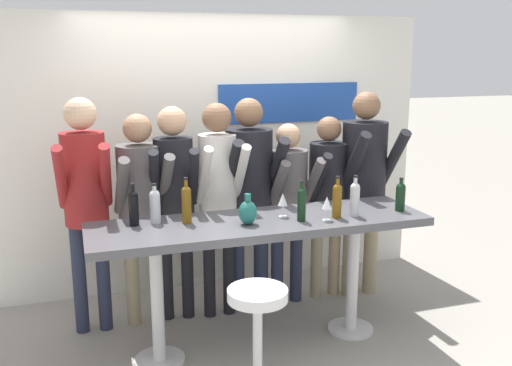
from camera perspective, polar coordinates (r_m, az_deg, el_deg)
The scene contains 22 objects.
ground_plane at distance 4.48m, azimuth 0.42°, elevation -15.85°, with size 40.00×40.00×0.00m, color gray.
back_wall at distance 5.30m, azimuth -4.12°, elevation 3.06°, with size 4.05×0.12×2.49m.
tasting_table at distance 4.14m, azimuth 0.44°, elevation -5.52°, with size 2.45×0.68×0.98m.
bar_stool at distance 3.63m, azimuth 0.15°, elevation -14.27°, with size 0.39×0.39×0.76m.
person_far_left at distance 4.46m, azimuth -16.71°, elevation -0.51°, with size 0.41×0.56×1.84m.
person_left at distance 4.54m, azimuth -11.45°, elevation -1.33°, with size 0.45×0.55×1.70m.
person_center_left at distance 4.55m, azimuth -8.18°, elevation -0.53°, with size 0.42×0.55×1.76m.
person_center at distance 4.56m, azimuth -3.81°, elevation -0.15°, with size 0.36×0.51×1.78m.
person_center_right at distance 4.72m, azimuth -0.68°, elevation 0.16°, with size 0.47×0.57×1.80m.
person_right at distance 4.83m, azimuth 3.23°, elevation -1.14°, with size 0.42×0.52×1.58m.
person_far_right at distance 5.01m, azimuth 7.20°, elevation -0.38°, with size 0.40×0.51×1.63m.
person_rightmost at distance 5.06m, azimuth 10.77°, elevation 1.07°, with size 0.47×0.58×1.83m.
wine_bottle_0 at distance 4.03m, azimuth -12.15°, elevation -2.29°, with size 0.07×0.07×0.30m.
wine_bottle_1 at distance 4.06m, azimuth -10.08°, elevation -2.15°, with size 0.08×0.08×0.28m.
wine_bottle_2 at distance 4.05m, azimuth 4.58°, elevation -1.98°, with size 0.06×0.06×0.30m.
wine_bottle_3 at distance 4.22m, azimuth 9.85°, elevation -1.44°, with size 0.07×0.07×0.31m.
wine_bottle_4 at distance 4.16m, azimuth 8.11°, elevation -1.58°, with size 0.07×0.07×0.31m.
wine_bottle_5 at distance 4.02m, azimuth -6.97°, elevation -1.96°, with size 0.07×0.07×0.33m.
wine_bottle_6 at distance 4.44m, azimuth 14.25°, elevation -1.21°, with size 0.07×0.07×0.26m.
wine_glass_0 at distance 4.08m, azimuth 7.10°, elevation -2.07°, with size 0.07×0.07×0.18m.
wine_glass_1 at distance 4.15m, azimuth 2.70°, elevation -1.74°, with size 0.07×0.07×0.18m.
decorative_vase at distance 3.97m, azimuth -0.83°, elevation -2.93°, with size 0.13×0.13×0.22m.
Camera 1 is at (-1.25, -3.72, 2.16)m, focal length 40.00 mm.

